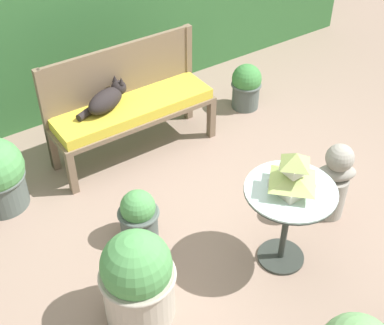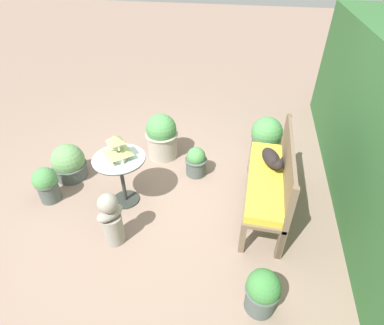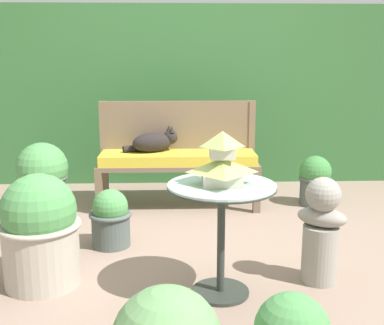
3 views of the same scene
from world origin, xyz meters
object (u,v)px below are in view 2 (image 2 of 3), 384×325
Objects in this scene: pagoda_birdhouse at (117,149)px; potted_plant_table_far at (47,184)px; potted_plant_patio_mid at (262,291)px; potted_plant_bench_left at (69,163)px; potted_plant_table_near at (196,162)px; garden_bust at (111,219)px; potted_plant_path_edge at (162,136)px; cat at (272,159)px; potted_plant_hedge_corner at (266,137)px; patio_table at (120,168)px; garden_bench at (266,181)px.

pagoda_birdhouse is 1.07m from potted_plant_table_far.
potted_plant_bench_left is at bearing -116.96° from potted_plant_patio_mid.
potted_plant_table_near is at bearing 118.28° from potted_plant_table_far.
potted_plant_table_far reaches higher than potted_plant_table_near.
pagoda_birdhouse is 0.76m from garden_bust.
potted_plant_path_edge is at bearing 171.08° from pagoda_birdhouse.
cat is 1.03m from potted_plant_hedge_corner.
pagoda_birdhouse is (0.00, 0.00, 0.27)m from patio_table.
potted_plant_hedge_corner is (-1.19, -0.00, -0.12)m from garden_bench.
potted_plant_path_edge is (-2.06, -1.50, 0.10)m from potted_plant_patio_mid.
potted_plant_bench_left is at bearing -109.45° from cat.
potted_plant_bench_left is at bearing -107.83° from patio_table.
garden_bench is at bearing 61.68° from potted_plant_table_near.
garden_bust is at bearing -61.25° from garden_bench.
garden_bust is 1.59m from potted_plant_patio_mid.
pagoda_birdhouse is 0.70× the size of potted_plant_table_near.
potted_plant_bench_left is (-0.89, -1.03, -0.10)m from garden_bust.
potted_plant_table_far is 1.63m from potted_plant_path_edge.
potted_plant_table_near is (-0.89, 1.65, -0.04)m from potted_plant_table_far.
cat reaches higher than garden_bust.
patio_table is 0.97m from potted_plant_table_far.
patio_table is at bearing -98.21° from cat.
cat is 1.89m from garden_bust.
cat reaches higher than potted_plant_bench_left.
potted_plant_table_near is at bearing -151.82° from potted_plant_patio_mid.
potted_plant_patio_mid is at bearing 72.01° from potted_plant_table_far.
potted_plant_table_far is at bearing -57.99° from potted_plant_hedge_corner.
patio_table is 1.07m from potted_plant_table_near.
garden_bust is 1.13m from potted_plant_table_far.
garden_bench is at bearing 88.54° from potted_plant_bench_left.
garden_bench is 1.69m from potted_plant_path_edge.
potted_plant_path_edge reaches higher than potted_plant_bench_left.
potted_plant_table_near is at bearing 60.23° from potted_plant_path_edge.
garden_bench reaches higher than potted_plant_table_near.
potted_plant_patio_mid is 2.88m from potted_plant_bench_left.
potted_plant_table_far is at bearing -41.44° from potted_plant_path_edge.
potted_plant_table_near is at bearing 133.85° from patio_table.
potted_plant_table_far is 0.69× the size of potted_plant_path_edge.
potted_plant_table_near is (-0.71, 0.74, -0.30)m from patio_table.
pagoda_birdhouse is 1.10m from potted_plant_bench_left.
potted_plant_bench_left is (-1.31, -2.57, -0.01)m from potted_plant_patio_mid.
potted_plant_path_edge is at bearing -134.38° from cat.
potted_plant_table_far is 1.88m from potted_plant_table_near.
potted_plant_table_far is 0.47m from potted_plant_bench_left.
cat is 1.75m from pagoda_birdhouse.
potted_plant_table_near is (-0.49, -0.90, -0.21)m from garden_bench.
patio_table is at bearing 0.00° from pagoda_birdhouse.
garden_bust is 1.42× the size of potted_plant_patio_mid.
pagoda_birdhouse reaches higher than garden_bench.
cat is 0.82× the size of potted_plant_hedge_corner.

